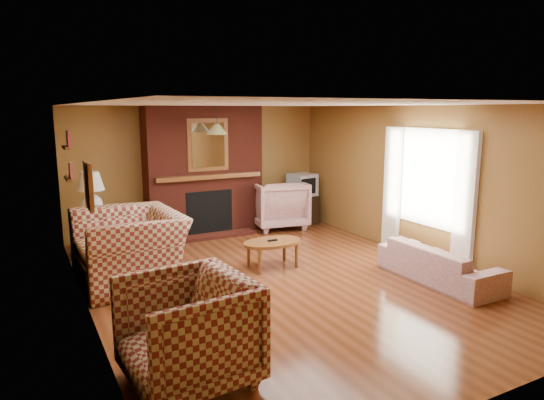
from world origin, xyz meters
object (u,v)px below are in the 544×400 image
plaid_loveseat (129,248)px  tv_stand (302,209)px  plaid_armchair (187,331)px  floral_armchair (278,204)px  fireplace (204,172)px  side_table (94,235)px  coffee_table (273,244)px  floral_sofa (439,263)px  table_lamp (91,191)px  crt_tv (302,185)px

plaid_loveseat → tv_stand: 4.33m
plaid_armchair → floral_armchair: same height
tv_stand → plaid_armchair: bearing=-132.7°
fireplace → plaid_armchair: fireplace is taller
side_table → floral_armchair: bearing=4.4°
fireplace → plaid_armchair: 5.26m
plaid_loveseat → plaid_armchair: plaid_loveseat is taller
fireplace → coffee_table: (0.16, -2.44, -0.82)m
floral_sofa → coffee_table: floral_sofa is taller
floral_sofa → table_lamp: 5.37m
plaid_armchair → crt_tv: size_ratio=1.88×
side_table → coffee_table: bearing=-40.1°
table_lamp → floral_sofa: bearing=-41.1°
plaid_armchair → floral_armchair: bearing=138.3°
plaid_loveseat → crt_tv: (3.90, 1.87, 0.33)m
coffee_table → crt_tv: bearing=49.9°
fireplace → plaid_armchair: size_ratio=2.30×
tv_stand → crt_tv: (0.00, -0.01, 0.52)m
plaid_loveseat → side_table: 1.55m
fireplace → tv_stand: size_ratio=4.08×
plaid_loveseat → floral_armchair: size_ratio=1.43×
plaid_loveseat → crt_tv: 4.34m
floral_sofa → crt_tv: (0.15, 3.84, 0.56)m
tv_stand → crt_tv: crt_tv is taller
floral_sofa → floral_armchair: bearing=7.1°
fireplace → tv_stand: (2.05, -0.18, -0.89)m
plaid_loveseat → tv_stand: size_ratio=2.54×
tv_stand → floral_sofa: bearing=-94.2°
plaid_loveseat → coffee_table: 2.05m
plaid_loveseat → table_lamp: (-0.25, 1.52, 0.57)m
side_table → table_lamp: table_lamp is taller
coffee_table → table_lamp: 3.03m
fireplace → plaid_loveseat: bearing=-132.0°
plaid_armchair → coffee_table: plaid_armchair is taller
coffee_table → crt_tv: (1.89, 2.25, 0.45)m
fireplace → side_table: fireplace is taller
plaid_loveseat → plaid_armchair: bearing=-4.8°
coffee_table → side_table: bearing=139.9°
floral_sofa → side_table: (-4.00, 3.49, 0.08)m
tv_stand → crt_tv: bearing=-92.0°
fireplace → table_lamp: fireplace is taller
fireplace → tv_stand: 2.24m
plaid_armchair → fireplace: bearing=152.9°
side_table → table_lamp: (0.00, 0.00, 0.73)m
crt_tv → table_lamp: bearing=-175.3°
floral_sofa → floral_armchair: (-0.46, 3.76, 0.22)m
crt_tv → plaid_loveseat: bearing=-154.4°
coffee_table → tv_stand: bearing=49.9°
plaid_armchair → coffee_table: bearing=133.6°
plaid_armchair → floral_sofa: plaid_armchair is taller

